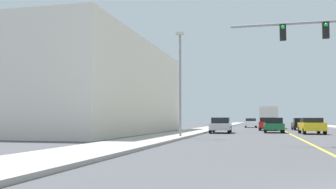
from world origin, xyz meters
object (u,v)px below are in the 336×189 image
Objects in this scene: car_yellow at (312,125)px; delivery_truck at (269,117)px; car_white at (251,123)px; car_green at (274,125)px; car_red at (268,124)px; street_lamp at (180,78)px; car_black at (301,124)px; car_silver at (221,125)px.

delivery_truck is at bearing 96.60° from car_yellow.
car_green reaches higher than car_white.
car_white is 14.23m from car_red.
delivery_truck reaches higher than car_yellow.
car_green is 17.49m from delivery_truck.
car_black is (10.18, 22.05, -3.50)m from street_lamp.
car_silver is 1.15× the size of car_red.
car_white is 0.52× the size of delivery_truck.
car_yellow is 0.94× the size of car_white.
car_yellow is 8.10m from car_silver.
car_white is at bearing 83.19° from street_lamp.
street_lamp reaches higher than car_green.
delivery_truck reaches higher than car_silver.
car_yellow is 0.90× the size of car_black.
car_yellow is 3.95m from car_green.
car_red reaches higher than car_green.
car_yellow is 12.32m from car_black.
car_green is at bearing -84.81° from car_white.
street_lamp is 24.54m from car_black.
car_black is 8.36m from delivery_truck.
car_yellow is 1.02× the size of car_green.
car_silver is at bearing 173.29° from car_yellow.
car_white is 5.12m from delivery_truck.
car_red is 7.72m from car_green.
car_red is at bearing -82.73° from car_white.
street_lamp is 1.87× the size of car_yellow.
delivery_truck is at bearing 88.97° from car_red.
car_black is 0.54× the size of delivery_truck.
street_lamp is at bearing 78.32° from car_silver.
car_red reaches higher than car_silver.
street_lamp is 1.58× the size of car_silver.
car_silver is at bearing -126.08° from car_black.
street_lamp is 1.75× the size of car_white.
car_red reaches higher than car_yellow.
car_silver is 1.07× the size of car_black.
delivery_truck reaches higher than car_white.
car_silver is 5.23m from car_green.
street_lamp reaches higher than car_red.
street_lamp is 1.69× the size of car_black.
car_black is at bearing 70.29° from car_green.
car_yellow is (9.86, 9.74, -3.48)m from street_lamp.
car_black is (6.13, -11.84, -0.01)m from car_white.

